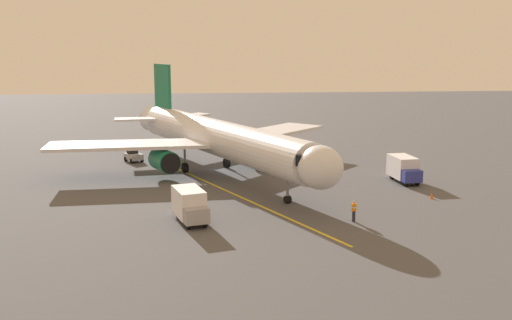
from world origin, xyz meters
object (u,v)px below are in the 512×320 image
box_truck_portside (190,205)px  box_truck_near_nose (404,169)px  ground_crew_wing_walker (180,202)px  airplane (217,138)px  safety_cone_nose_left (432,196)px  safety_cone_nose_right (174,210)px  ground_crew_marshaller (354,211)px  tug_starboard_side (134,156)px

box_truck_portside → box_truck_near_nose: bearing=-151.3°
ground_crew_wing_walker → box_truck_portside: box_truck_portside is taller
airplane → safety_cone_nose_left: (-19.24, 12.18, -3.73)m
airplane → safety_cone_nose_right: (4.07, 14.56, -3.73)m
airplane → ground_crew_marshaller: (-10.24, 18.48, -3.12)m
box_truck_near_nose → safety_cone_nose_right: box_truck_near_nose is taller
safety_cone_nose_right → safety_cone_nose_left: bearing=-174.2°
box_truck_near_nose → box_truck_portside: same height
box_truck_portside → tug_starboard_side: bearing=-74.4°
ground_crew_marshaller → box_truck_portside: bearing=-5.2°
ground_crew_marshaller → box_truck_near_nose: size_ratio=0.36×
ground_crew_marshaller → tug_starboard_side: (20.07, -26.63, -0.18)m
ground_crew_wing_walker → safety_cone_nose_left: size_ratio=3.11×
airplane → safety_cone_nose_left: bearing=147.7°
airplane → ground_crew_marshaller: airplane is taller
airplane → box_truck_portside: size_ratio=7.65×
ground_crew_wing_walker → safety_cone_nose_left: 22.91m
airplane → safety_cone_nose_left: size_ratio=68.93×
ground_crew_wing_walker → safety_cone_nose_right: ground_crew_wing_walker is taller
tug_starboard_side → safety_cone_nose_right: tug_starboard_side is taller
safety_cone_nose_left → safety_cone_nose_right: 23.44m
box_truck_near_nose → safety_cone_nose_right: bearing=21.6°
airplane → ground_crew_wing_walker: airplane is taller
ground_crew_wing_walker → safety_cone_nose_right: size_ratio=3.11×
airplane → ground_crew_wing_walker: 15.20m
safety_cone_nose_left → safety_cone_nose_right: bearing=5.8°
box_truck_near_nose → safety_cone_nose_left: 6.84m
box_truck_near_nose → safety_cone_nose_right: (23.04, 9.13, -1.11)m
airplane → safety_cone_nose_left: 23.07m
ground_crew_marshaller → box_truck_near_nose: 15.71m
airplane → box_truck_near_nose: airplane is taller
ground_crew_marshaller → safety_cone_nose_right: ground_crew_marshaller is taller
airplane → box_truck_portside: airplane is taller
airplane → box_truck_near_nose: (-18.97, 5.43, -2.62)m
tug_starboard_side → safety_cone_nose_left: (-29.07, 20.33, -0.43)m
ground_crew_wing_walker → box_truck_portside: 3.01m
ground_crew_marshaller → safety_cone_nose_left: bearing=-145.0°
ground_crew_marshaller → ground_crew_wing_walker: bearing=-16.3°
safety_cone_nose_right → ground_crew_wing_walker: bearing=-168.4°
box_truck_near_nose → tug_starboard_side: box_truck_near_nose is taller
airplane → safety_cone_nose_right: size_ratio=68.93×
safety_cone_nose_right → ground_crew_marshaller: bearing=164.7°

